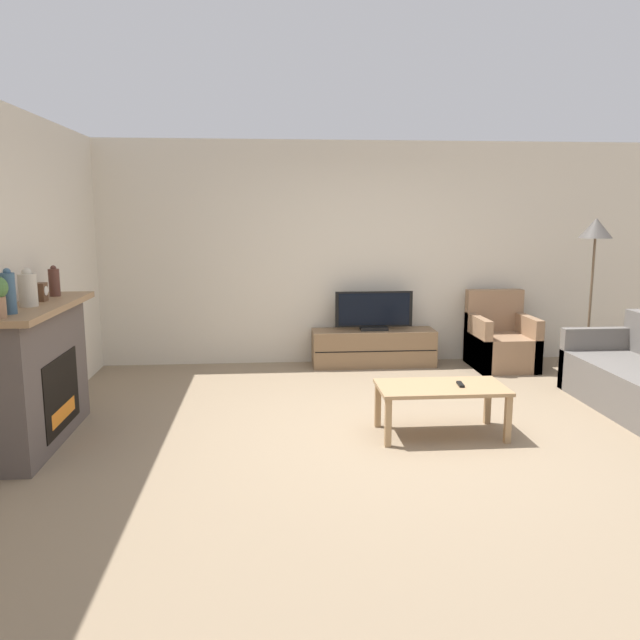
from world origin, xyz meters
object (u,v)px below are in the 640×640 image
Objects in this scene: mantel_vase_left at (8,292)px; mantel_clock at (42,292)px; remote at (460,384)px; floor_lamp at (595,238)px; mantel_vase_right at (54,282)px; coffee_table at (441,392)px; fireplace at (38,373)px; tv at (374,312)px; armchair at (500,343)px; mantel_vase_centre_left at (28,289)px; tv_stand at (373,348)px.

mantel_clock is at bearing 89.93° from mantel_vase_left.
floor_lamp is at bearing 45.82° from remote.
remote is at bearing -9.52° from mantel_vase_right.
floor_lamp reaches higher than coffee_table.
tv is at bearing 36.91° from fireplace.
fireplace reaches higher than coffee_table.
mantel_vase_left is (0.02, -0.48, 0.71)m from fireplace.
tv is (3.10, 1.86, -0.60)m from mantel_vase_right.
floor_lamp is (0.82, -0.50, 1.28)m from armchair.
coffee_table is (3.26, -0.25, -0.84)m from mantel_clock.
fireplace is 5.98× the size of mantel_vase_right.
mantel_vase_left is 4.23m from tv.
mantel_vase_centre_left is 1.12× the size of mantel_vase_right.
coffee_table is at bearing -121.21° from armchair.
floor_lamp is at bearing 15.29° from mantel_clock.
floor_lamp reaches higher than mantel_clock.
armchair is at bearing 58.79° from coffee_table.
tv is 2.45m from coffee_table.
fireplace is 0.66m from mantel_clock.
mantel_clock is at bearing -179.25° from remote.
fireplace is at bearing 178.44° from coffee_table.
mantel_vase_left is 1.10× the size of mantel_vase_centre_left.
fireplace is 3.91m from tv_stand.
armchair is at bearing 19.92° from mantel_vase_right.
mantel_vase_right is 0.15× the size of floor_lamp.
mantel_vase_right is 0.32m from mantel_clock.
tv is at bearing 35.15° from mantel_clock.
mantel_clock is 0.08× the size of floor_lamp.
mantel_vase_right is at bearing -148.96° from tv_stand.
mantel_vase_left is 0.31× the size of coffee_table.
remote is (0.16, -0.01, 0.06)m from coffee_table.
fireplace is at bearing 98.05° from mantel_vase_centre_left.
fireplace is 1.69× the size of tv.
fireplace is 3.89m from tv.
remote reaches higher than tv_stand.
remote is at bearing -82.46° from tv_stand.
fireplace is at bearing 92.03° from mantel_vase_left.
mantel_vase_right reaches higher than mantel_clock.
mantel_clock reaches higher than fireplace.
mantel_vase_centre_left is at bearing 90.00° from mantel_vase_left.
mantel_clock is 3.83m from tv.
tv_stand reaches higher than coffee_table.
mantel_vase_left is at bearing -168.63° from remote.
fireplace is 0.83m from mantel_vase_right.
mantel_vase_left is at bearing -90.00° from mantel_vase_centre_left.
armchair is (4.61, 1.99, -0.92)m from mantel_clock.
mantel_vase_left is at bearing -173.22° from coffee_table.
mantel_vase_left is 2.18× the size of mantel_clock.
tv_stand is at bearing 35.17° from mantel_clock.
remote is at bearing -118.05° from armchair.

